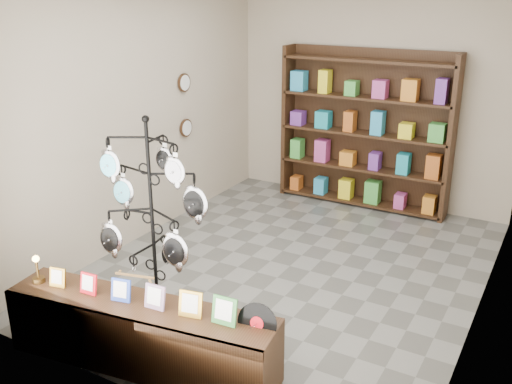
% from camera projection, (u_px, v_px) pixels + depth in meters
% --- Properties ---
extents(ground, '(5.00, 5.00, 0.00)m').
position_uv_depth(ground, '(290.00, 266.00, 6.43)').
color(ground, slate).
rests_on(ground, ground).
extents(room_envelope, '(5.00, 5.00, 5.00)m').
position_uv_depth(room_envelope, '(294.00, 103.00, 5.81)').
color(room_envelope, '#B6A992').
rests_on(room_envelope, ground).
extents(display_tree, '(1.01, 0.95, 1.97)m').
position_uv_depth(display_tree, '(151.00, 209.00, 4.97)').
color(display_tree, black).
rests_on(display_tree, ground).
extents(front_shelf, '(2.36, 0.79, 0.82)m').
position_uv_depth(front_shelf, '(141.00, 334.00, 4.66)').
color(front_shelf, black).
rests_on(front_shelf, ground).
extents(back_shelving, '(2.42, 0.36, 2.20)m').
position_uv_depth(back_shelving, '(364.00, 134.00, 7.96)').
color(back_shelving, black).
rests_on(back_shelving, ground).
extents(wall_clocks, '(0.03, 0.24, 0.84)m').
position_uv_depth(wall_clocks, '(185.00, 106.00, 7.50)').
color(wall_clocks, black).
rests_on(wall_clocks, ground).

